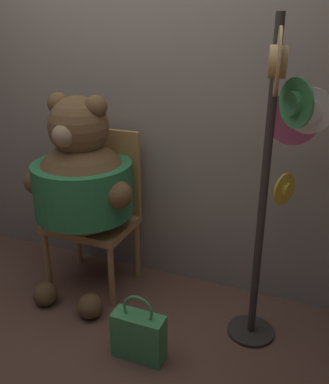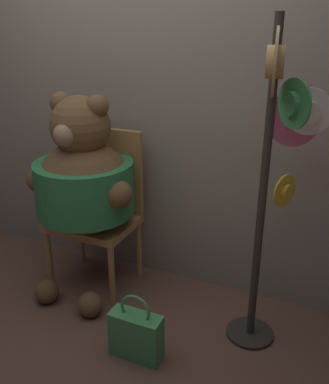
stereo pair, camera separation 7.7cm
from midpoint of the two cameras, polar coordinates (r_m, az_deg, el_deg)
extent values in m
plane|color=brown|center=(2.82, -10.68, -17.25)|extent=(14.00, 14.00, 0.00)
cube|color=gray|center=(2.91, -3.92, 12.90)|extent=(8.00, 0.10, 2.61)
cylinder|color=#B2844C|center=(3.09, -16.03, -8.90)|extent=(0.04, 0.04, 0.44)
cylinder|color=#B2844C|center=(2.84, -7.86, -11.18)|extent=(0.04, 0.04, 0.44)
cylinder|color=#B2844C|center=(3.35, -12.09, -5.92)|extent=(0.04, 0.04, 0.44)
cylinder|color=#B2844C|center=(3.12, -4.38, -7.69)|extent=(0.04, 0.04, 0.44)
cube|color=#B2844C|center=(2.98, -10.48, -4.25)|extent=(0.56, 0.44, 0.05)
cube|color=#B2844C|center=(3.01, -8.86, 2.86)|extent=(0.56, 0.04, 0.60)
sphere|color=brown|center=(2.81, -11.54, 0.49)|extent=(0.62, 0.62, 0.62)
cylinder|color=#2D7F47|center=(2.81, -11.54, 0.49)|extent=(0.63, 0.63, 0.34)
sphere|color=brown|center=(2.69, -12.20, 8.53)|extent=(0.37, 0.37, 0.37)
sphere|color=brown|center=(2.74, -14.74, 11.35)|extent=(0.14, 0.14, 0.14)
sphere|color=brown|center=(2.59, -9.99, 11.15)|extent=(0.14, 0.14, 0.14)
sphere|color=#997A5B|center=(2.57, -14.15, 7.30)|extent=(0.14, 0.14, 0.14)
sphere|color=brown|center=(2.91, -17.30, 1.35)|extent=(0.17, 0.17, 0.17)
sphere|color=brown|center=(2.59, -7.06, -0.37)|extent=(0.17, 0.17, 0.17)
sphere|color=brown|center=(3.02, -16.31, -12.90)|extent=(0.16, 0.16, 0.16)
sphere|color=brown|center=(2.85, -10.68, -14.73)|extent=(0.16, 0.16, 0.16)
cylinder|color=#332D28|center=(2.77, 10.58, -17.76)|extent=(0.28, 0.28, 0.02)
cylinder|color=#332D28|center=(2.31, 12.12, -0.50)|extent=(0.04, 0.04, 1.80)
cylinder|color=#3D9351|center=(2.03, 16.05, 11.34)|extent=(0.17, 0.17, 0.23)
cylinder|color=#3D9351|center=(2.03, 16.05, 11.34)|extent=(0.13, 0.13, 0.11)
cylinder|color=tan|center=(1.95, 13.71, 16.52)|extent=(0.06, 0.29, 0.29)
cylinder|color=tan|center=(1.95, 13.71, 16.52)|extent=(0.10, 0.15, 0.14)
cylinder|color=yellow|center=(2.46, 14.81, 0.35)|extent=(0.09, 0.17, 0.19)
cylinder|color=yellow|center=(2.46, 14.81, 0.35)|extent=(0.10, 0.11, 0.09)
cylinder|color=#D16693|center=(2.24, 16.22, 9.66)|extent=(0.26, 0.17, 0.30)
cylinder|color=#D16693|center=(2.24, 16.22, 9.66)|extent=(0.16, 0.14, 0.14)
cylinder|color=silver|center=(2.17, 17.83, 10.26)|extent=(0.22, 0.02, 0.22)
cylinder|color=silver|center=(2.17, 17.83, 10.26)|extent=(0.11, 0.05, 0.11)
cube|color=#479E56|center=(2.50, -4.40, -18.65)|extent=(0.30, 0.12, 0.27)
torus|color=#479E56|center=(2.39, -4.53, -15.42)|extent=(0.18, 0.02, 0.18)
camera|label=1|loc=(0.04, -90.88, -0.36)|focal=40.00mm
camera|label=2|loc=(0.04, 89.12, 0.36)|focal=40.00mm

